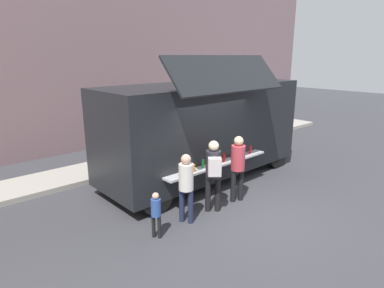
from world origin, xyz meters
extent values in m
plane|color=#38383D|center=(0.00, 0.00, 0.00)|extent=(60.00, 60.00, 0.00)
cube|color=#9E998E|center=(-3.33, 4.93, 0.07)|extent=(28.00, 1.60, 0.15)
cube|color=slate|center=(-2.33, 8.83, 4.33)|extent=(32.00, 2.40, 8.67)
cube|color=black|center=(0.67, 2.33, 1.60)|extent=(6.46, 2.33, 2.59)
cube|color=black|center=(0.05, 0.83, 3.25)|extent=(3.54, 0.84, 0.87)
cube|color=black|center=(0.05, 1.27, 1.91)|extent=(3.36, 0.15, 1.17)
cube|color=#B7B7BC|center=(0.05, 1.05, 0.90)|extent=(3.54, 0.40, 0.05)
cylinder|color=orange|center=(-1.27, 1.00, 1.02)|extent=(0.06, 0.06, 0.18)
cylinder|color=orange|center=(-0.90, 0.98, 1.02)|extent=(0.07, 0.07, 0.19)
cylinder|color=green|center=(-0.50, 1.08, 1.03)|extent=(0.06, 0.06, 0.21)
cylinder|color=red|center=(-0.15, 1.05, 1.05)|extent=(0.06, 0.06, 0.24)
cylinder|color=red|center=(0.24, 1.05, 1.04)|extent=(0.07, 0.07, 0.22)
cylinder|color=orange|center=(0.63, 1.06, 1.02)|extent=(0.08, 0.08, 0.19)
cylinder|color=black|center=(1.00, 1.09, 1.05)|extent=(0.07, 0.07, 0.25)
cylinder|color=red|center=(1.36, 1.06, 1.04)|extent=(0.06, 0.06, 0.23)
cube|color=black|center=(3.83, 2.38, 2.06)|extent=(0.11, 1.90, 1.14)
cylinder|color=black|center=(3.17, 3.33, 0.45)|extent=(0.90, 0.28, 0.90)
cylinder|color=black|center=(3.20, 1.40, 0.45)|extent=(0.90, 0.28, 0.90)
cylinder|color=black|center=(-1.85, 3.26, 0.45)|extent=(0.90, 0.28, 0.90)
cylinder|color=black|center=(-1.82, 1.33, 0.45)|extent=(0.90, 0.28, 0.90)
cylinder|color=#2E6135|center=(4.33, 4.63, 0.50)|extent=(0.60, 0.60, 0.99)
cylinder|color=black|center=(0.06, 0.54, 0.43)|extent=(0.14, 0.14, 0.85)
cylinder|color=black|center=(0.28, 0.47, 0.43)|extent=(0.14, 0.14, 0.85)
cylinder|color=#AE3541|center=(0.17, 0.50, 1.17)|extent=(0.35, 0.35, 0.64)
sphere|color=#DAAE88|center=(0.17, 0.50, 1.62)|extent=(0.24, 0.24, 0.24)
cylinder|color=black|center=(-0.79, 0.59, 0.43)|extent=(0.14, 0.14, 0.87)
cylinder|color=black|center=(-0.61, 0.44, 0.43)|extent=(0.14, 0.14, 0.87)
cylinder|color=#232128|center=(-0.70, 0.51, 1.20)|extent=(0.36, 0.36, 0.66)
sphere|color=beige|center=(-0.70, 0.51, 1.65)|extent=(0.24, 0.24, 0.24)
cube|color=beige|center=(-0.88, 0.30, 1.23)|extent=(0.35, 0.34, 0.42)
cylinder|color=#1D233B|center=(-1.60, 0.61, 0.40)|extent=(0.13, 0.13, 0.79)
cylinder|color=#1D233B|center=(-1.50, 0.42, 0.40)|extent=(0.13, 0.13, 0.79)
cylinder|color=silver|center=(-1.55, 0.52, 1.09)|extent=(0.33, 0.33, 0.60)
sphere|color=#D8A48A|center=(-1.55, 0.52, 1.50)|extent=(0.22, 0.22, 0.22)
cylinder|color=black|center=(-2.47, 0.48, 0.25)|extent=(0.08, 0.08, 0.50)
cylinder|color=black|center=(-2.40, 0.37, 0.25)|extent=(0.08, 0.08, 0.50)
cylinder|color=#2B4990|center=(-2.44, 0.42, 0.68)|extent=(0.21, 0.21, 0.37)
sphere|color=#DEA988|center=(-2.44, 0.42, 0.94)|extent=(0.14, 0.14, 0.14)
camera|label=1|loc=(-5.88, -4.60, 3.68)|focal=30.41mm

